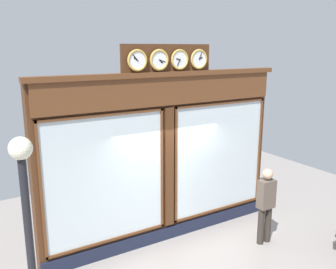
% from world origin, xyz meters
% --- Properties ---
extents(shop_facade, '(5.66, 0.42, 4.23)m').
position_xyz_m(shop_facade, '(0.00, -0.13, 1.88)').
color(shop_facade, '#4C2B16').
rests_on(shop_facade, ground_plane).
extents(pedestrian, '(0.37, 0.24, 1.69)m').
position_xyz_m(pedestrian, '(-1.69, 1.25, 0.93)').
color(pedestrian, '#312A24').
rests_on(pedestrian, ground_plane).
extents(street_lamp, '(0.28, 0.28, 3.15)m').
position_xyz_m(street_lamp, '(3.22, 1.96, 2.12)').
color(street_lamp, black).
rests_on(street_lamp, ground_plane).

